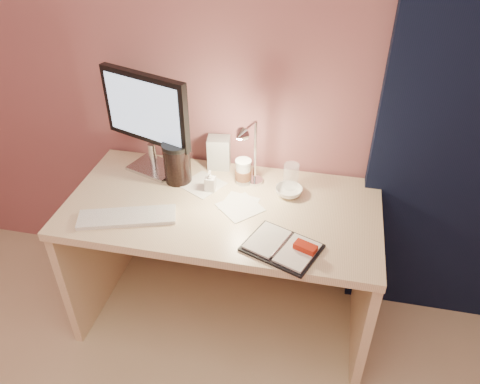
% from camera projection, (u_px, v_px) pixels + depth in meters
% --- Properties ---
extents(room, '(3.50, 3.50, 3.50)m').
position_uv_depth(room, '(461.00, 112.00, 1.94)').
color(room, '#C6B28E').
rests_on(room, ground).
extents(desk, '(1.40, 0.70, 0.73)m').
position_uv_depth(desk, '(227.00, 233.00, 2.28)').
color(desk, beige).
rests_on(desk, ground).
extents(monitor, '(0.45, 0.23, 0.50)m').
position_uv_depth(monitor, '(148.00, 114.00, 2.15)').
color(monitor, silver).
rests_on(monitor, desk).
extents(keyboard, '(0.43, 0.24, 0.02)m').
position_uv_depth(keyboard, '(127.00, 217.00, 2.00)').
color(keyboard, white).
rests_on(keyboard, desk).
extents(planner, '(0.34, 0.30, 0.04)m').
position_uv_depth(planner, '(284.00, 247.00, 1.85)').
color(planner, black).
rests_on(planner, desk).
extents(paper_a, '(0.23, 0.23, 0.00)m').
position_uv_depth(paper_a, '(240.00, 207.00, 2.07)').
color(paper_a, silver).
rests_on(paper_a, desk).
extents(paper_b, '(0.17, 0.17, 0.00)m').
position_uv_depth(paper_b, '(239.00, 204.00, 2.09)').
color(paper_b, silver).
rests_on(paper_b, desk).
extents(paper_c, '(0.23, 0.23, 0.00)m').
position_uv_depth(paper_c, '(203.00, 185.00, 2.21)').
color(paper_c, silver).
rests_on(paper_c, desk).
extents(coffee_cup, '(0.08, 0.08, 0.12)m').
position_uv_depth(coffee_cup, '(243.00, 172.00, 2.20)').
color(coffee_cup, silver).
rests_on(coffee_cup, desk).
extents(clear_cup, '(0.07, 0.07, 0.12)m').
position_uv_depth(clear_cup, '(291.00, 176.00, 2.16)').
color(clear_cup, white).
rests_on(clear_cup, desk).
extents(bowl, '(0.16, 0.16, 0.04)m').
position_uv_depth(bowl, '(289.00, 191.00, 2.14)').
color(bowl, white).
rests_on(bowl, desk).
extents(lotion_bottle, '(0.05, 0.05, 0.10)m').
position_uv_depth(lotion_bottle, '(210.00, 181.00, 2.15)').
color(lotion_bottle, silver).
rests_on(lotion_bottle, desk).
extents(dark_jar, '(0.13, 0.13, 0.18)m').
position_uv_depth(dark_jar, '(177.00, 164.00, 2.20)').
color(dark_jar, black).
rests_on(dark_jar, desk).
extents(product_box, '(0.12, 0.10, 0.16)m').
position_uv_depth(product_box, '(219.00, 153.00, 2.30)').
color(product_box, '#B6B7B2').
rests_on(product_box, desk).
extents(desk_lamp, '(0.12, 0.21, 0.34)m').
position_uv_depth(desk_lamp, '(258.00, 152.00, 2.04)').
color(desk_lamp, silver).
rests_on(desk_lamp, desk).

